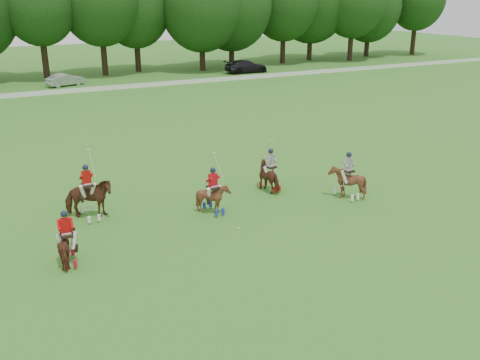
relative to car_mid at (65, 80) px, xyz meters
name	(u,v)px	position (x,y,z in m)	size (l,w,h in m)	color
ground	(231,258)	(-1.07, -42.50, -0.65)	(180.00, 180.00, 0.00)	#27631C
tree_line	(41,3)	(-0.81, 5.55, 7.58)	(117.98, 14.32, 14.75)	black
boundary_rail	(62,91)	(-1.07, -4.50, -0.43)	(120.00, 0.10, 0.44)	white
car_mid	(65,80)	(0.00, 0.00, 0.00)	(1.37, 3.94, 1.30)	#A3A3A8
car_right	(246,66)	(21.43, 0.00, 0.12)	(2.17, 5.33, 1.55)	black
polo_red_a	(68,245)	(-6.56, -40.22, 0.10)	(1.03, 1.68, 2.11)	#452012
polo_red_b	(89,199)	(-5.00, -36.31, 0.26)	(1.87, 1.63, 3.02)	#452012
polo_red_c	(213,197)	(0.12, -38.22, 0.11)	(1.33, 1.45, 2.70)	#452012
polo_stripe_a	(270,176)	(3.84, -36.85, 0.13)	(1.11, 1.84, 2.72)	#452012
polo_stripe_b	(347,182)	(6.64, -39.40, 0.18)	(1.47, 1.61, 2.31)	#452012
polo_ball	(238,228)	(0.33, -40.31, -0.60)	(0.09, 0.09, 0.09)	white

